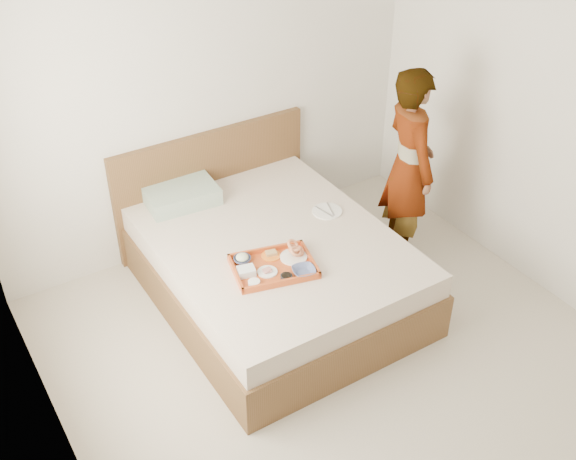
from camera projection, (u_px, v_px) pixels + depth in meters
The scene contains 17 objects.
ground at pixel (360, 380), 4.48m from camera, with size 3.50×4.00×0.01m, color beige.
wall_back at pixel (208, 87), 5.12m from camera, with size 3.50×0.01×2.60m, color silver.
wall_left at pixel (53, 333), 2.97m from camera, with size 0.01×4.00×2.60m, color silver.
bed at pixel (275, 269), 5.01m from camera, with size 1.65×2.00×0.53m, color brown.
headboard at pixel (212, 185), 5.56m from camera, with size 1.65×0.06×0.95m, color brown.
pillow at pixel (181, 195), 5.21m from camera, with size 0.53×0.36×0.13m, color #9AB19C.
tray at pixel (273, 266), 4.56m from camera, with size 0.54×0.39×0.05m, color #C04B26.
prawn_plate at pixel (294, 257), 4.65m from camera, with size 0.18×0.18×0.01m, color white.
navy_bowl_big at pixel (304, 271), 4.51m from camera, with size 0.15×0.15×0.04m, color #151D4C.
sauce_dish at pixel (286, 277), 4.46m from camera, with size 0.08×0.08×0.03m, color black.
meat_plate at pixel (267, 272), 4.52m from camera, with size 0.13×0.13×0.01m, color white.
bread_plate at pixel (271, 256), 4.67m from camera, with size 0.13×0.13×0.01m, color orange.
salad_bowl at pixel (242, 260), 4.61m from camera, with size 0.12×0.12×0.04m, color #151D4C.
plastic_tub at pixel (246, 271), 4.49m from camera, with size 0.11×0.09×0.05m, color silver.
cheese_round at pixel (254, 283), 4.41m from camera, with size 0.08×0.08×0.03m, color white.
dinner_plate at pixel (327, 211), 5.14m from camera, with size 0.22×0.22×0.01m, color white.
person at pixel (409, 167), 5.19m from camera, with size 0.57×0.37×1.56m, color beige.
Camera 1 is at (-2.05, -2.39, 3.37)m, focal length 43.08 mm.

